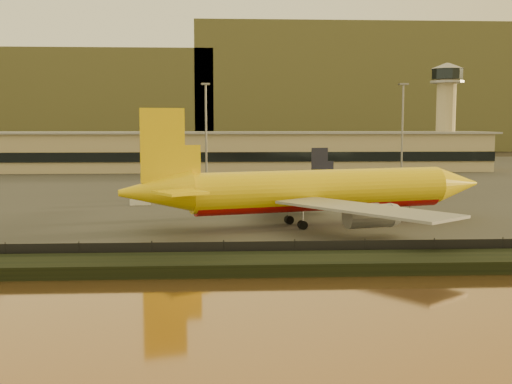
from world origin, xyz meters
TOP-DOWN VIEW (x-y plane):
  - ground at (0.00, 0.00)m, footprint 900.00×900.00m
  - embankment at (0.00, -17.00)m, footprint 320.00×7.00m
  - tarmac at (0.00, 95.00)m, footprint 320.00×220.00m
  - perimeter_fence at (0.00, -13.00)m, footprint 300.00×0.05m
  - terminal_building at (-14.52, 125.55)m, footprint 202.00×25.00m
  - control_tower at (70.00, 131.00)m, footprint 11.20×11.20m
  - apron_light_masts at (15.00, 75.00)m, footprint 152.20×12.20m
  - distant_hills at (-20.74, 340.00)m, footprint 470.00×160.00m
  - dhl_cargo_jet at (7.86, 11.38)m, footprint 57.59×55.12m
  - white_narrowbody_jet at (28.76, 56.95)m, footprint 34.98×33.69m
  - gse_vehicle_yellow at (23.28, 33.55)m, footprint 4.58×2.11m
  - gse_vehicle_white at (-21.59, 37.72)m, footprint 4.15×2.44m

SIDE VIEW (x-z plane):
  - ground at x=0.00m, z-range 0.00..0.00m
  - tarmac at x=0.00m, z-range 0.00..0.20m
  - embankment at x=0.00m, z-range 0.00..1.40m
  - gse_vehicle_white at x=-21.59m, z-range 0.20..1.95m
  - gse_vehicle_yellow at x=23.28m, z-range 0.20..2.25m
  - perimeter_fence at x=0.00m, z-range 0.20..2.40m
  - white_narrowbody_jet at x=28.76m, z-range -1.83..8.25m
  - dhl_cargo_jet at x=7.86m, z-range -3.32..14.15m
  - terminal_building at x=-14.52m, z-range -0.05..12.55m
  - apron_light_masts at x=15.00m, z-range 3.00..28.40m
  - control_tower at x=70.00m, z-range 3.91..39.41m
  - distant_hills at x=-20.74m, z-range -3.61..66.39m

